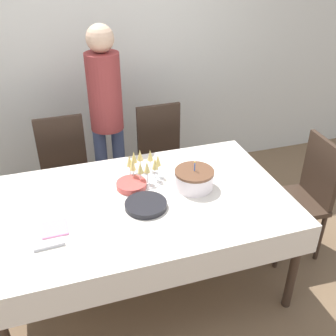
% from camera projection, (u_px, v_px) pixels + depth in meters
% --- Properties ---
extents(ground_plane, '(12.00, 12.00, 0.00)m').
position_uv_depth(ground_plane, '(144.00, 281.00, 2.97)').
color(ground_plane, brown).
extents(wall_back, '(8.00, 0.05, 2.70)m').
position_uv_depth(wall_back, '(95.00, 49.00, 3.59)').
color(wall_back, silver).
rests_on(wall_back, ground_plane).
extents(dining_table, '(1.95, 1.19, 0.75)m').
position_uv_depth(dining_table, '(141.00, 212.00, 2.64)').
color(dining_table, silver).
rests_on(dining_table, ground_plane).
extents(dining_chair_far_left, '(0.42, 0.42, 0.97)m').
position_uv_depth(dining_chair_far_left, '(65.00, 169.00, 3.33)').
color(dining_chair_far_left, '#38281E').
rests_on(dining_chair_far_left, ground_plane).
extents(dining_chair_far_right, '(0.43, 0.43, 0.97)m').
position_uv_depth(dining_chair_far_right, '(162.00, 154.00, 3.56)').
color(dining_chair_far_right, '#38281E').
rests_on(dining_chair_far_right, ground_plane).
extents(dining_chair_right_end, '(0.44, 0.44, 0.97)m').
position_uv_depth(dining_chair_right_end, '(304.00, 193.00, 3.03)').
color(dining_chair_right_end, '#38281E').
rests_on(dining_chair_right_end, ground_plane).
extents(birthday_cake, '(0.27, 0.27, 0.21)m').
position_uv_depth(birthday_cake, '(194.00, 179.00, 2.68)').
color(birthday_cake, white).
rests_on(birthday_cake, dining_table).
extents(champagne_tray, '(0.31, 0.31, 0.18)m').
position_uv_depth(champagne_tray, '(143.00, 166.00, 2.77)').
color(champagne_tray, silver).
rests_on(champagne_tray, dining_table).
extents(plate_stack_main, '(0.27, 0.27, 0.03)m').
position_uv_depth(plate_stack_main, '(146.00, 205.00, 2.51)').
color(plate_stack_main, black).
rests_on(plate_stack_main, dining_table).
extents(plate_stack_dessert, '(0.21, 0.21, 0.04)m').
position_uv_depth(plate_stack_dessert, '(132.00, 185.00, 2.70)').
color(plate_stack_dessert, '#CC4C47').
rests_on(plate_stack_dessert, dining_table).
extents(cake_knife, '(0.30, 0.07, 0.00)m').
position_uv_depth(cake_knife, '(206.00, 207.00, 2.51)').
color(cake_knife, silver).
rests_on(cake_knife, dining_table).
extents(fork_pile, '(0.17, 0.07, 0.02)m').
position_uv_depth(fork_pile, '(49.00, 244.00, 2.20)').
color(fork_pile, silver).
rests_on(fork_pile, dining_table).
extents(napkin_pile, '(0.15, 0.15, 0.01)m').
position_uv_depth(napkin_pile, '(55.00, 229.00, 2.33)').
color(napkin_pile, pink).
rests_on(napkin_pile, dining_table).
extents(person_standing, '(0.28, 0.28, 1.68)m').
position_uv_depth(person_standing, '(106.00, 106.00, 3.29)').
color(person_standing, '#3F4C72').
rests_on(person_standing, ground_plane).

